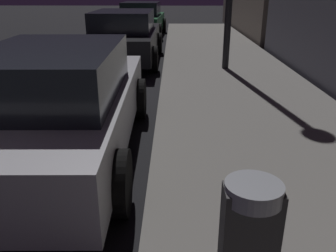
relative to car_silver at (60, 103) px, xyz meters
name	(u,v)px	position (x,y,z in m)	size (l,w,h in m)	color
car_silver	(60,103)	(0.00, 0.00, 0.00)	(2.02, 4.36, 1.43)	#B7B7BF
car_black	(124,37)	(0.00, 6.13, 0.00)	(2.07, 4.32, 1.43)	black
car_green	(141,20)	(0.00, 11.83, -0.01)	(2.12, 4.11, 1.43)	#19592D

